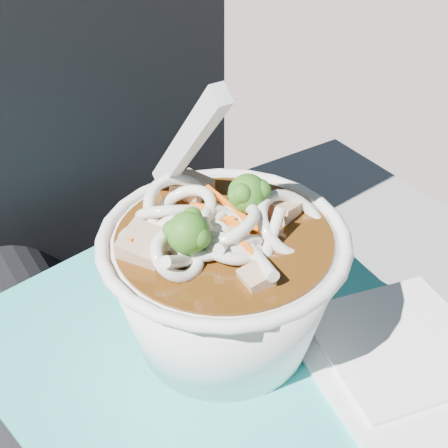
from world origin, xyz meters
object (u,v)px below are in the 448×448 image
person_body (143,334)px  udon_bowl (222,275)px  plastic_bag (234,361)px  lap (198,434)px

person_body → udon_bowl: bearing=-68.0°
plastic_bag → udon_bowl: udon_bowl is taller
lap → person_body: bearing=90.0°
person_body → udon_bowl: (0.03, -0.08, 0.11)m
udon_bowl → plastic_bag: bearing=-98.8°
lap → udon_bowl: (0.03, 0.01, 0.14)m
plastic_bag → udon_bowl: 0.07m
lap → person_body: person_body is taller
plastic_bag → udon_bowl: bearing=81.2°
plastic_bag → person_body: bearing=105.9°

